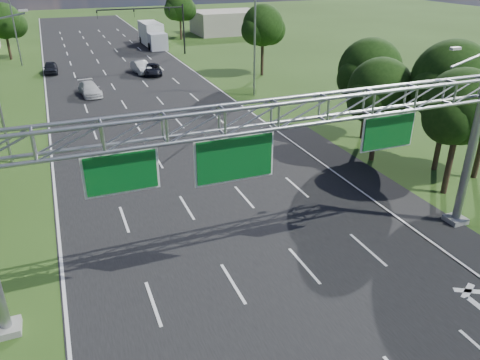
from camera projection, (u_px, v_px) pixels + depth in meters
ground at (171, 141)px, 36.97m from camera, size 220.00×220.00×0.00m
road at (171, 141)px, 36.97m from camera, size 18.00×180.00×0.02m
road_flare at (411, 210)px, 26.98m from camera, size 3.00×30.00×0.02m
sign_gantry at (276, 128)px, 19.03m from camera, size 23.50×1.00×9.56m
traffic_signal at (159, 19)px, 66.54m from camera, size 12.21×0.24×7.00m
streetlight_l_far at (15, 22)px, 60.09m from camera, size 2.97×0.22×10.16m
streetlight_r_mid at (253, 41)px, 46.71m from camera, size 2.97×0.22×10.16m
tree_cluster_right at (427, 90)px, 30.56m from camera, size 9.91×14.60×8.68m
tree_verge_lc at (4, 23)px, 64.03m from camera, size 5.76×4.80×7.62m
tree_verge_rd at (263, 27)px, 55.01m from camera, size 5.76×4.80×8.28m
tree_verge_re at (180, 8)px, 79.65m from camera, size 5.76×4.80×7.84m
building_right at (227, 22)px, 87.66m from camera, size 12.00×9.00×4.00m
car_queue_a at (90, 89)px, 48.84m from camera, size 2.34×4.75×1.33m
car_queue_b at (152, 69)px, 57.42m from camera, size 2.70×4.85×1.28m
car_queue_c at (51, 68)px, 58.02m from camera, size 1.81×4.10×1.37m
car_queue_d at (141, 67)px, 58.10m from camera, size 2.09×4.61×1.47m
box_truck at (152, 35)px, 75.13m from camera, size 2.91×9.53×3.59m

